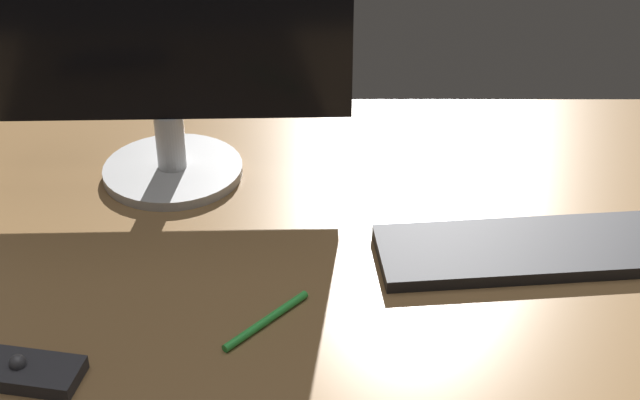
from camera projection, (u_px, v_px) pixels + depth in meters
desk at (374, 245)px, 129.38cm from camera, size 140.00×84.00×2.00cm
monitor at (154, 14)px, 129.82cm from camera, size 52.20×20.43×46.24cm
keyboard at (544, 248)px, 125.56cm from camera, size 45.12×17.00×1.69cm
pen at (263, 321)px, 113.57cm from camera, size 9.68×10.76×0.97cm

